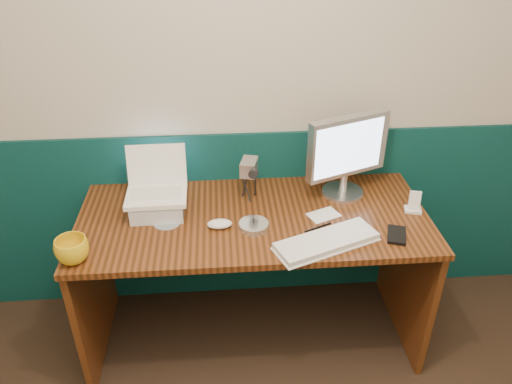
{
  "coord_description": "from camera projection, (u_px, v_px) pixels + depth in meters",
  "views": [
    {
      "loc": [
        -0.09,
        -0.5,
        2.02
      ],
      "look_at": [
        0.05,
        1.23,
        0.97
      ],
      "focal_mm": 35.0,
      "sensor_mm": 36.0,
      "label": 1
    }
  ],
  "objects": [
    {
      "name": "back_wall",
      "position": [
        238.0,
        84.0,
        2.33
      ],
      "size": [
        3.5,
        0.04,
        2.5
      ],
      "primitive_type": "cube",
      "color": "#BFB4A1",
      "rests_on": "ground"
    },
    {
      "name": "wainscot",
      "position": [
        240.0,
        218.0,
        2.71
      ],
      "size": [
        3.48,
        0.02,
        1.0
      ],
      "primitive_type": "cube",
      "color": "#062C2E",
      "rests_on": "ground"
    },
    {
      "name": "desk",
      "position": [
        254.0,
        279.0,
        2.47
      ],
      "size": [
        1.6,
        0.7,
        0.75
      ],
      "primitive_type": "cube",
      "color": "#331A09",
      "rests_on": "ground"
    },
    {
      "name": "laptop_riser",
      "position": [
        158.0,
        205.0,
        2.28
      ],
      "size": [
        0.24,
        0.2,
        0.08
      ],
      "primitive_type": "cube",
      "rotation": [
        0.0,
        0.0,
        0.02
      ],
      "color": "silver",
      "rests_on": "desk"
    },
    {
      "name": "laptop",
      "position": [
        154.0,
        176.0,
        2.2
      ],
      "size": [
        0.27,
        0.21,
        0.23
      ],
      "primitive_type": null,
      "rotation": [
        0.0,
        0.0,
        0.02
      ],
      "color": "white",
      "rests_on": "laptop_riser"
    },
    {
      "name": "monitor",
      "position": [
        346.0,
        156.0,
        2.34
      ],
      "size": [
        0.43,
        0.26,
        0.41
      ],
      "primitive_type": null,
      "rotation": [
        0.0,
        0.0,
        0.38
      ],
      "color": "silver",
      "rests_on": "desk"
    },
    {
      "name": "keyboard",
      "position": [
        326.0,
        242.0,
        2.09
      ],
      "size": [
        0.46,
        0.3,
        0.03
      ],
      "primitive_type": "cube",
      "rotation": [
        0.0,
        0.0,
        0.38
      ],
      "color": "white",
      "rests_on": "desk"
    },
    {
      "name": "mouse_right",
      "position": [
        362.0,
        232.0,
        2.14
      ],
      "size": [
        0.11,
        0.08,
        0.03
      ],
      "primitive_type": "ellipsoid",
      "rotation": [
        0.0,
        0.0,
        -0.24
      ],
      "color": "white",
      "rests_on": "desk"
    },
    {
      "name": "mouse_left",
      "position": [
        220.0,
        224.0,
        2.19
      ],
      "size": [
        0.11,
        0.07,
        0.04
      ],
      "primitive_type": "ellipsoid",
      "rotation": [
        0.0,
        0.0,
        0.01
      ],
      "color": "white",
      "rests_on": "desk"
    },
    {
      "name": "mug",
      "position": [
        72.0,
        250.0,
        1.97
      ],
      "size": [
        0.13,
        0.13,
        0.11
      ],
      "primitive_type": "imported",
      "rotation": [
        0.0,
        0.0,
        0.0
      ],
      "color": "gold",
      "rests_on": "desk"
    },
    {
      "name": "camcorder",
      "position": [
        249.0,
        178.0,
        2.36
      ],
      "size": [
        0.13,
        0.16,
        0.22
      ],
      "primitive_type": null,
      "rotation": [
        0.0,
        0.0,
        -0.25
      ],
      "color": "#AFAFB4",
      "rests_on": "desk"
    },
    {
      "name": "cd_spindle",
      "position": [
        254.0,
        226.0,
        2.19
      ],
      "size": [
        0.13,
        0.13,
        0.03
      ],
      "primitive_type": "cylinder",
      "color": "silver",
      "rests_on": "desk"
    },
    {
      "name": "cd_loose_a",
      "position": [
        167.0,
        223.0,
        2.23
      ],
      "size": [
        0.12,
        0.12,
        0.0
      ],
      "primitive_type": "cylinder",
      "color": "silver",
      "rests_on": "desk"
    },
    {
      "name": "pen",
      "position": [
        318.0,
        227.0,
        2.19
      ],
      "size": [
        0.13,
        0.07,
        0.01
      ],
      "primitive_type": "cylinder",
      "rotation": [
        0.0,
        1.57,
        0.44
      ],
      "color": "black",
      "rests_on": "desk"
    },
    {
      "name": "papers",
      "position": [
        324.0,
        215.0,
        2.28
      ],
      "size": [
        0.16,
        0.14,
        0.0
      ],
      "primitive_type": "cube",
      "rotation": [
        0.0,
        0.0,
        0.4
      ],
      "color": "white",
      "rests_on": "desk"
    },
    {
      "name": "dock",
      "position": [
        413.0,
        210.0,
        2.31
      ],
      "size": [
        0.09,
        0.07,
        0.01
      ],
      "primitive_type": "cube",
      "rotation": [
        0.0,
        0.0,
        -0.24
      ],
      "color": "white",
      "rests_on": "desk"
    },
    {
      "name": "music_player",
      "position": [
        415.0,
        200.0,
        2.28
      ],
      "size": [
        0.06,
        0.04,
        0.09
      ],
      "primitive_type": "cube",
      "rotation": [
        -0.17,
        0.0,
        -0.24
      ],
      "color": "white",
      "rests_on": "dock"
    },
    {
      "name": "pda",
      "position": [
        397.0,
        235.0,
        2.14
      ],
      "size": [
        0.11,
        0.15,
        0.02
      ],
      "primitive_type": "cube",
      "rotation": [
        0.0,
        0.0,
        -0.32
      ],
      "color": "black",
      "rests_on": "desk"
    }
  ]
}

